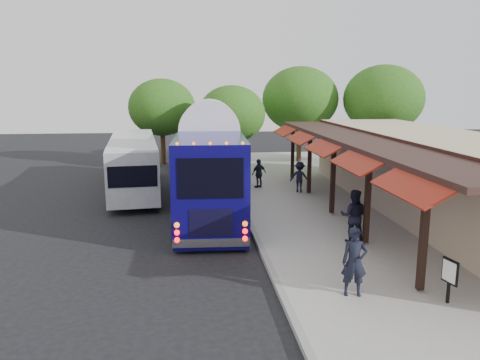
{
  "coord_description": "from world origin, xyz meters",
  "views": [
    {
      "loc": [
        -2.37,
        -15.29,
        5.62
      ],
      "look_at": [
        -0.29,
        3.84,
        1.8
      ],
      "focal_mm": 35.0,
      "sensor_mm": 36.0,
      "label": 1
    }
  ],
  "objects_px": {
    "coach_bus": "(210,163)",
    "city_bus": "(133,162)",
    "sign_board": "(450,274)",
    "ped_a": "(354,262)",
    "ped_c": "(259,173)",
    "ped_b": "(353,216)",
    "ped_d": "(300,177)"
  },
  "relations": [
    {
      "from": "city_bus",
      "to": "coach_bus",
      "type": "bearing_deg",
      "value": -53.93
    },
    {
      "from": "ped_b",
      "to": "ped_c",
      "type": "bearing_deg",
      "value": -56.65
    },
    {
      "from": "coach_bus",
      "to": "sign_board",
      "type": "bearing_deg",
      "value": -60.28
    },
    {
      "from": "ped_a",
      "to": "ped_c",
      "type": "distance_m",
      "value": 13.86
    },
    {
      "from": "coach_bus",
      "to": "ped_d",
      "type": "relative_size",
      "value": 7.83
    },
    {
      "from": "ped_a",
      "to": "ped_d",
      "type": "relative_size",
      "value": 1.14
    },
    {
      "from": "coach_bus",
      "to": "ped_c",
      "type": "bearing_deg",
      "value": 54.77
    },
    {
      "from": "coach_bus",
      "to": "ped_c",
      "type": "relative_size",
      "value": 7.95
    },
    {
      "from": "ped_b",
      "to": "ped_a",
      "type": "bearing_deg",
      "value": 92.42
    },
    {
      "from": "city_bus",
      "to": "ped_c",
      "type": "distance_m",
      "value": 6.94
    },
    {
      "from": "city_bus",
      "to": "ped_b",
      "type": "distance_m",
      "value": 13.55
    },
    {
      "from": "ped_a",
      "to": "ped_d",
      "type": "bearing_deg",
      "value": 92.46
    },
    {
      "from": "ped_b",
      "to": "sign_board",
      "type": "distance_m",
      "value": 5.04
    },
    {
      "from": "coach_bus",
      "to": "city_bus",
      "type": "distance_m",
      "value": 5.98
    },
    {
      "from": "coach_bus",
      "to": "city_bus",
      "type": "relative_size",
      "value": 1.15
    },
    {
      "from": "city_bus",
      "to": "ped_d",
      "type": "relative_size",
      "value": 6.8
    },
    {
      "from": "ped_b",
      "to": "sign_board",
      "type": "bearing_deg",
      "value": 120.52
    },
    {
      "from": "coach_bus",
      "to": "ped_d",
      "type": "xyz_separation_m",
      "value": [
        4.85,
        2.39,
        -1.21
      ]
    },
    {
      "from": "coach_bus",
      "to": "city_bus",
      "type": "height_order",
      "value": "coach_bus"
    },
    {
      "from": "ped_b",
      "to": "ped_d",
      "type": "height_order",
      "value": "ped_b"
    },
    {
      "from": "ped_b",
      "to": "ped_c",
      "type": "height_order",
      "value": "ped_b"
    },
    {
      "from": "ped_b",
      "to": "sign_board",
      "type": "relative_size",
      "value": 1.62
    },
    {
      "from": "ped_b",
      "to": "ped_c",
      "type": "relative_size",
      "value": 1.2
    },
    {
      "from": "coach_bus",
      "to": "sign_board",
      "type": "xyz_separation_m",
      "value": [
        5.62,
        -10.83,
        -1.22
      ]
    },
    {
      "from": "city_bus",
      "to": "ped_a",
      "type": "distance_m",
      "value": 16.28
    },
    {
      "from": "ped_d",
      "to": "coach_bus",
      "type": "bearing_deg",
      "value": 49.97
    },
    {
      "from": "ped_b",
      "to": "city_bus",
      "type": "bearing_deg",
      "value": -27.5
    },
    {
      "from": "coach_bus",
      "to": "city_bus",
      "type": "xyz_separation_m",
      "value": [
        -3.99,
        4.41,
        -0.56
      ]
    },
    {
      "from": "ped_c",
      "to": "coach_bus",
      "type": "bearing_deg",
      "value": 22.11
    },
    {
      "from": "ped_a",
      "to": "ped_c",
      "type": "xyz_separation_m",
      "value": [
        -0.48,
        13.85,
        -0.13
      ]
    },
    {
      "from": "city_bus",
      "to": "ped_d",
      "type": "xyz_separation_m",
      "value": [
        8.84,
        -2.02,
        -0.65
      ]
    },
    {
      "from": "ped_b",
      "to": "ped_c",
      "type": "distance_m",
      "value": 9.8
    }
  ]
}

